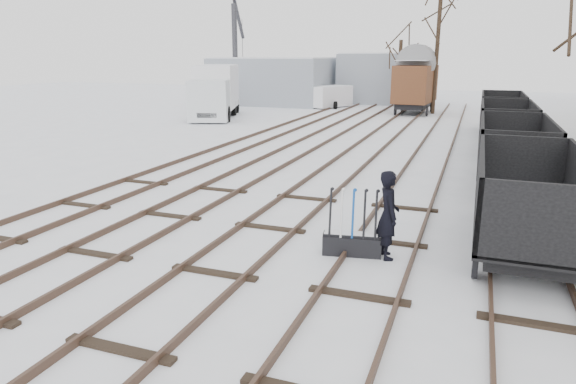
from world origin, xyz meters
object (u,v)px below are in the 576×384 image
(panel_van, at_px, (330,96))
(crane, at_px, (237,74))
(lorry, at_px, (215,91))
(ground_frame, at_px, (352,242))
(box_van_wagon, at_px, (415,83))
(worker, at_px, (388,215))
(freight_wagon_a, at_px, (527,216))

(panel_van, height_order, crane, crane)
(lorry, height_order, panel_van, lorry)
(ground_frame, relative_size, box_van_wagon, 0.28)
(box_van_wagon, xyz_separation_m, panel_van, (-7.24, 2.26, -1.37))
(ground_frame, relative_size, worker, 0.76)
(lorry, xyz_separation_m, panel_van, (5.73, 9.70, -0.94))
(worker, distance_m, box_van_wagon, 29.62)
(worker, height_order, panel_van, worker)
(panel_van, distance_m, crane, 9.63)
(worker, xyz_separation_m, panel_van, (-10.22, 31.70, -0.05))
(freight_wagon_a, height_order, lorry, lorry)
(freight_wagon_a, bearing_deg, panel_van, 113.31)
(crane, bearing_deg, freight_wagon_a, -70.62)
(ground_frame, relative_size, crane, 0.15)
(panel_van, relative_size, crane, 0.45)
(ground_frame, xyz_separation_m, freight_wagon_a, (3.61, 1.43, 0.58))
(lorry, xyz_separation_m, crane, (-3.64, 11.16, 0.73))
(box_van_wagon, bearing_deg, ground_frame, -81.47)
(crane, bearing_deg, ground_frame, -76.29)
(freight_wagon_a, xyz_separation_m, panel_van, (-13.08, 30.37, 0.07))
(box_van_wagon, distance_m, lorry, 14.96)
(ground_frame, distance_m, worker, 1.03)
(ground_frame, xyz_separation_m, lorry, (-15.21, 22.10, 1.58))
(lorry, height_order, crane, crane)
(freight_wagon_a, bearing_deg, lorry, 132.31)
(freight_wagon_a, relative_size, crane, 0.56)
(box_van_wagon, height_order, crane, crane)
(lorry, distance_m, panel_van, 11.31)
(freight_wagon_a, bearing_deg, worker, -155.14)
(ground_frame, bearing_deg, panel_van, 96.91)
(worker, bearing_deg, freight_wagon_a, -88.59)
(box_van_wagon, distance_m, crane, 17.03)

